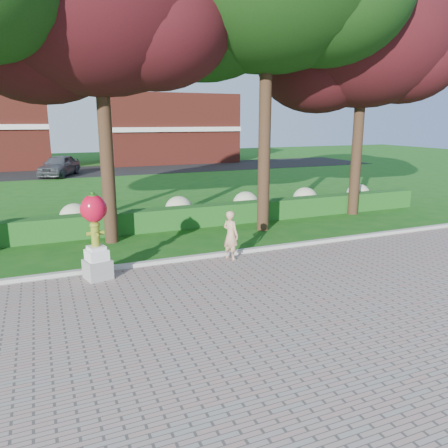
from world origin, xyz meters
The scene contains 12 objects.
ground centered at (0.00, 0.00, 0.00)m, with size 100.00×100.00×0.00m, color #155214.
walkway centered at (0.00, -4.00, 0.02)m, with size 40.00×14.00×0.04m, color gray.
curb centered at (0.00, 3.00, 0.07)m, with size 40.00×0.18×0.15m, color #ADADA5.
lawn_hedge centered at (0.00, 7.00, 0.40)m, with size 24.00×0.70×0.80m, color #164D18.
hydrangea_row centered at (0.57, 8.00, 0.55)m, with size 20.10×1.10×0.99m.
street centered at (0.00, 28.00, 0.01)m, with size 50.00×8.00×0.02m, color black.
building_right centered at (8.00, 34.00, 3.20)m, with size 12.00×8.00×6.40m, color maroon.
tree_mid_left centered at (-2.10, 6.08, 7.30)m, with size 8.25×7.04×10.69m.
tree_far_right centered at (8.40, 6.58, 6.97)m, with size 7.88×6.72×10.21m.
hydrant_sculpture centered at (-2.90, 2.47, 1.23)m, with size 0.75×0.75×2.25m.
woman centered at (0.90, 2.60, 0.77)m, with size 0.53×0.35×1.45m, color tan.
parked_car centered at (-2.67, 25.61, 0.79)m, with size 1.82×4.51×1.54m, color #47494F.
Camera 1 is at (-4.07, -8.60, 4.02)m, focal length 35.00 mm.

